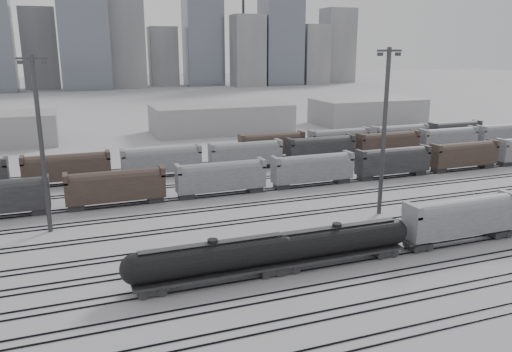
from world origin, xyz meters
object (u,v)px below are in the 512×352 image
object	(u,v)px
hopper_car_a	(461,216)
light_mast_c	(384,129)
tank_car_a	(213,259)
tank_car_b	(336,241)

from	to	relation	value
hopper_car_a	light_mast_c	size ratio (longest dim) A/B	0.66
hopper_car_a	light_mast_c	distance (m)	16.51
tank_car_a	hopper_car_a	xyz separation A→B (m)	(32.17, 0.00, 0.79)
tank_car_a	light_mast_c	xyz separation A→B (m)	(29.36, 13.38, 10.05)
tank_car_a	tank_car_b	bearing A→B (deg)	0.00
tank_car_b	hopper_car_a	xyz separation A→B (m)	(17.70, 0.00, 0.84)
hopper_car_a	tank_car_b	bearing A→B (deg)	180.00
hopper_car_a	light_mast_c	xyz separation A→B (m)	(-2.81, 13.38, 9.26)
tank_car_b	light_mast_c	bearing A→B (deg)	41.94
tank_car_b	light_mast_c	distance (m)	22.43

